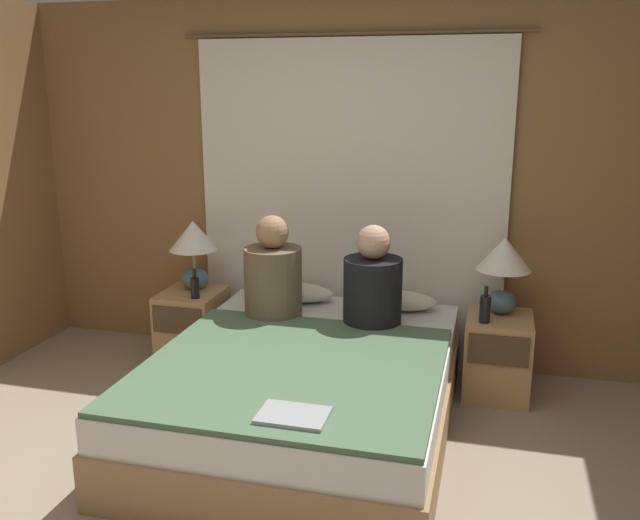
{
  "coord_description": "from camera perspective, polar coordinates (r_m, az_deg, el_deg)",
  "views": [
    {
      "loc": [
        0.97,
        -2.45,
        1.92
      ],
      "look_at": [
        0.0,
        1.27,
        0.92
      ],
      "focal_mm": 38.0,
      "sensor_mm": 36.0,
      "label": 1
    }
  ],
  "objects": [
    {
      "name": "beer_bottle_on_left_stand",
      "position": [
        4.66,
        -10.49,
        -2.26
      ],
      "size": [
        0.06,
        0.06,
        0.2
      ],
      "color": "black",
      "rests_on": "nightstand_left"
    },
    {
      "name": "wall_back",
      "position": [
        4.72,
        2.63,
        6.33
      ],
      "size": [
        4.8,
        0.06,
        2.5
      ],
      "color": "olive",
      "rests_on": "ground_plane"
    },
    {
      "name": "pillow_left",
      "position": [
        4.68,
        -2.45,
        -2.71
      ],
      "size": [
        0.6,
        0.28,
        0.12
      ],
      "color": "silver",
      "rests_on": "bed"
    },
    {
      "name": "nightstand_right",
      "position": [
        4.47,
        14.71,
        -7.78
      ],
      "size": [
        0.41,
        0.47,
        0.52
      ],
      "color": "tan",
      "rests_on": "ground_plane"
    },
    {
      "name": "curtain_panel",
      "position": [
        4.68,
        2.45,
        4.71
      ],
      "size": [
        2.33,
        0.03,
        2.26
      ],
      "color": "white",
      "rests_on": "ground_plane"
    },
    {
      "name": "pillow_right",
      "position": [
        4.53,
        6.1,
        -3.36
      ],
      "size": [
        0.6,
        0.28,
        0.12
      ],
      "color": "silver",
      "rests_on": "bed"
    },
    {
      "name": "bed",
      "position": [
        3.92,
        -1.19,
        -10.94
      ],
      "size": [
        1.6,
        2.1,
        0.47
      ],
      "color": "#99754C",
      "rests_on": "ground_plane"
    },
    {
      "name": "laptop_on_bed",
      "position": [
        3.05,
        -2.27,
        -12.93
      ],
      "size": [
        0.31,
        0.22,
        0.02
      ],
      "color": "#9EA0A5",
      "rests_on": "blanket_on_bed"
    },
    {
      "name": "lamp_right",
      "position": [
        4.37,
        15.21,
        -0.22
      ],
      "size": [
        0.34,
        0.34,
        0.49
      ],
      "color": "slate",
      "rests_on": "nightstand_right"
    },
    {
      "name": "beer_bottle_on_right_stand",
      "position": [
        4.24,
        13.73,
        -3.98
      ],
      "size": [
        0.07,
        0.07,
        0.23
      ],
      "color": "black",
      "rests_on": "nightstand_right"
    },
    {
      "name": "lamp_left",
      "position": [
        4.81,
        -10.6,
        1.38
      ],
      "size": [
        0.34,
        0.34,
        0.49
      ],
      "color": "slate",
      "rests_on": "nightstand_left"
    },
    {
      "name": "nightstand_left",
      "position": [
        4.91,
        -10.68,
        -5.53
      ],
      "size": [
        0.41,
        0.47,
        0.52
      ],
      "color": "tan",
      "rests_on": "ground_plane"
    },
    {
      "name": "person_left_in_bed",
      "position": [
        4.3,
        -3.98,
        -1.38
      ],
      "size": [
        0.37,
        0.37,
        0.66
      ],
      "color": "brown",
      "rests_on": "bed"
    },
    {
      "name": "blanket_on_bed",
      "position": [
        3.58,
        -2.4,
        -9.05
      ],
      "size": [
        1.54,
        1.5,
        0.03
      ],
      "color": "#4C6B4C",
      "rests_on": "bed"
    },
    {
      "name": "person_right_in_bed",
      "position": [
        4.15,
        4.46,
        -2.15
      ],
      "size": [
        0.36,
        0.36,
        0.63
      ],
      "color": "black",
      "rests_on": "bed"
    }
  ]
}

